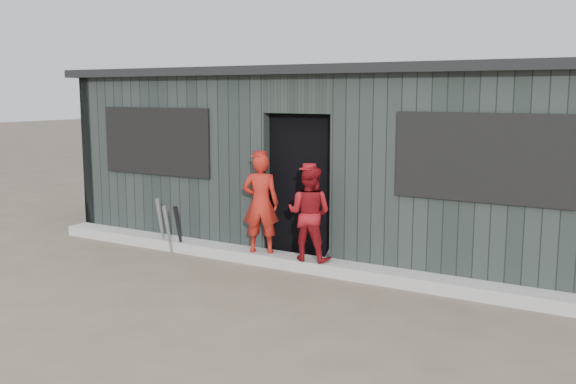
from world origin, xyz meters
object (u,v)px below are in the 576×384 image
Objects in this scene: dugout at (346,158)px; player_grey_back at (335,211)px; bat_right at (179,229)px; player_red_left at (261,203)px; bat_left at (161,224)px; player_red_right at (309,213)px; bat_mid at (168,229)px.

player_grey_back is at bearing -70.66° from dugout.
player_red_left is at bearing 6.49° from bat_right.
bat_left is 2.57m from player_grey_back.
dugout reaches higher than player_red_left.
bat_left is at bearing -3.87° from player_red_right.
bat_right is 0.53× the size of player_red_left.
player_red_left is (1.41, 0.24, 0.46)m from bat_mid.
bat_right is 1.38m from player_red_left.
bat_left is 0.55× the size of player_grey_back.
player_red_left is at bearing 9.52° from bat_mid.
bat_left is at bearing 177.98° from bat_right.
bat_left is at bearing 8.62° from player_grey_back.
bat_mid is at bearing -133.24° from dugout.
player_red_right is 0.59m from player_grey_back.
bat_right is 2.26m from player_grey_back.
bat_mid is 1.00× the size of bat_right.
player_grey_back is (0.08, 0.58, -0.06)m from player_red_right.
player_red_right reaches higher than bat_mid.
player_red_right is at bearing -79.29° from dugout.
bat_left reaches higher than bat_mid.
player_red_left is 0.16× the size of dugout.
bat_mid is at bearing -143.12° from bat_right.
player_red_left reaches higher than bat_right.
player_red_left is at bearing -8.14° from player_red_right.
player_red_left is at bearing -103.72° from dugout.
player_red_right reaches higher than bat_left.
dugout is (1.71, 1.86, 0.94)m from bat_right.
bat_left is 0.34m from bat_right.
dugout is (-0.33, 1.73, 0.53)m from player_red_right.
bat_left is 1.09× the size of bat_right.
dugout reaches higher than bat_left.
player_grey_back is (2.12, 0.71, 0.35)m from bat_right.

